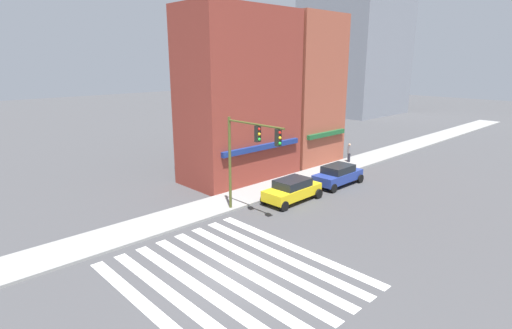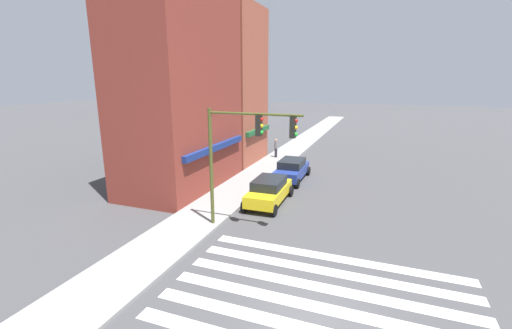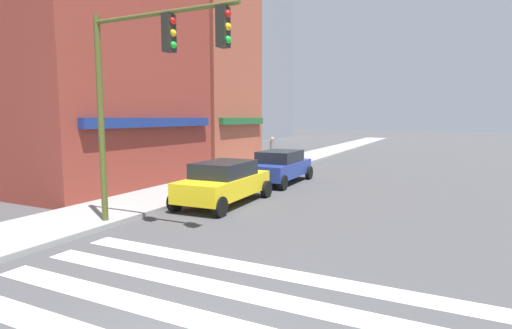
{
  "view_description": "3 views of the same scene",
  "coord_description": "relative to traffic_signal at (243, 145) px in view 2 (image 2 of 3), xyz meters",
  "views": [
    {
      "loc": [
        -10.46,
        -12.45,
        9.44
      ],
      "look_at": [
        5.23,
        4.0,
        3.5
      ],
      "focal_mm": 28.0,
      "sensor_mm": 36.0,
      "label": 1
    },
    {
      "loc": [
        -9.48,
        -1.54,
        7.45
      ],
      "look_at": [
        5.23,
        4.0,
        3.5
      ],
      "focal_mm": 24.0,
      "sensor_mm": 36.0,
      "label": 2
    },
    {
      "loc": [
        -3.27,
        -2.8,
        3.2
      ],
      "look_at": [
        12.03,
        4.7,
        1.2
      ],
      "focal_mm": 28.0,
      "sensor_mm": 36.0,
      "label": 3
    }
  ],
  "objects": [
    {
      "name": "ground_plane",
      "position": [
        -5.23,
        -4.68,
        -4.41
      ],
      "size": [
        200.0,
        200.0,
        0.0
      ],
      "primitive_type": "plane",
      "color": "#424244"
    },
    {
      "name": "storefront_row",
      "position": [
        8.56,
        6.81,
        2.29
      ],
      "size": [
        15.85,
        5.3,
        13.48
      ],
      "color": "maroon",
      "rests_on": "ground_plane"
    },
    {
      "name": "pedestrian_grey_coat",
      "position": [
        15.88,
        3.26,
        -3.34
      ],
      "size": [
        0.32,
        0.32,
        1.77
      ],
      "rotation": [
        0.0,
        0.0,
        0.5
      ],
      "color": "#23232D",
      "rests_on": "sidewalk_left"
    },
    {
      "name": "crosswalk_stripes",
      "position": [
        -5.23,
        -4.68,
        -4.4
      ],
      "size": [
        8.69,
        10.8,
        0.01
      ],
      "color": "silver",
      "rests_on": "ground_plane"
    },
    {
      "name": "sedan_yellow",
      "position": [
        4.12,
        0.02,
        -3.57
      ],
      "size": [
        4.45,
        2.02,
        1.59
      ],
      "rotation": [
        0.0,
        0.0,
        0.03
      ],
      "color": "yellow",
      "rests_on": "ground_plane"
    },
    {
      "name": "traffic_signal",
      "position": [
        0.0,
        0.0,
        0.0
      ],
      "size": [
        0.32,
        4.7,
        6.08
      ],
      "color": "#474C1E",
      "rests_on": "ground_plane"
    },
    {
      "name": "sidewalk_left",
      "position": [
        -5.23,
        2.82,
        -4.33
      ],
      "size": [
        120.0,
        3.0,
        0.15
      ],
      "color": "gray",
      "rests_on": "ground_plane"
    },
    {
      "name": "sedan_blue",
      "position": [
        9.48,
        0.02,
        -3.57
      ],
      "size": [
        4.43,
        2.02,
        1.59
      ],
      "rotation": [
        0.0,
        0.0,
        0.01
      ],
      "color": "navy",
      "rests_on": "ground_plane"
    }
  ]
}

